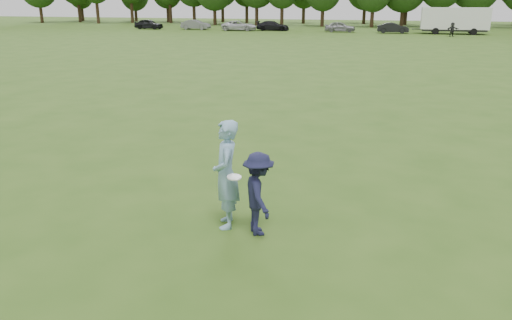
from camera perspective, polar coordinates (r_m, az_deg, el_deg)
The scene contains 12 objects.
ground at distance 10.09m, azimuth 1.55°, elevation -7.13°, with size 200.00×200.00×0.00m, color #2F4F16.
thrower at distance 9.58m, azimuth -3.43°, elevation -1.67°, with size 0.78×0.51×2.13m, color #7FA7C4.
defender at distance 9.34m, azimuth 0.29°, elevation -3.89°, with size 1.04×0.60×1.61m, color #191A37.
player_far_d at distance 64.48m, azimuth 21.52°, elevation 13.71°, with size 1.51×0.48×1.63m, color #272727.
car_a at distance 76.66m, azimuth -12.16°, elevation 14.95°, with size 1.68×4.18×1.42m, color black.
car_b at distance 74.31m, azimuth -6.91°, elevation 15.10°, with size 1.45×4.16×1.37m, color slate.
car_c at distance 71.39m, azimuth -1.91°, elevation 15.09°, with size 2.24×4.85×1.35m, color silver.
car_d at distance 71.50m, azimuth 1.93°, elevation 15.08°, with size 1.84×4.51×1.31m, color black.
car_e at distance 69.26m, azimuth 9.59°, elevation 14.78°, with size 1.61×4.00×1.36m, color gray.
car_f at distance 68.33m, azimuth 15.39°, elevation 14.34°, with size 1.38×3.97×1.31m, color black.
disc_in_play at distance 9.21m, azimuth -2.50°, elevation -1.97°, with size 0.31×0.31×0.06m.
cargo_trailer at distance 68.98m, azimuth 21.76°, elevation 14.69°, with size 9.00×2.75×3.20m.
Camera 1 is at (2.14, -8.88, 4.28)m, focal length 35.00 mm.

